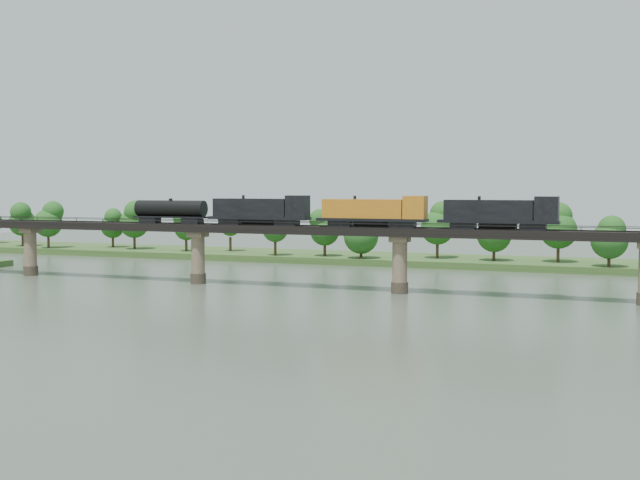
% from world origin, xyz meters
% --- Properties ---
extents(ground, '(400.00, 400.00, 0.00)m').
position_xyz_m(ground, '(0.00, 0.00, 0.00)').
color(ground, '#384637').
rests_on(ground, ground).
extents(far_bank, '(300.00, 24.00, 1.60)m').
position_xyz_m(far_bank, '(0.00, 85.00, 0.80)').
color(far_bank, '#2E4F1F').
rests_on(far_bank, ground).
extents(bridge, '(236.00, 30.00, 11.50)m').
position_xyz_m(bridge, '(0.00, 30.00, 5.46)').
color(bridge, '#473A2D').
rests_on(bridge, ground).
extents(bridge_superstructure, '(220.00, 4.90, 0.75)m').
position_xyz_m(bridge_superstructure, '(0.00, 30.00, 11.79)').
color(bridge_superstructure, black).
rests_on(bridge_superstructure, bridge).
extents(far_treeline, '(289.06, 17.54, 13.60)m').
position_xyz_m(far_treeline, '(-8.21, 80.52, 8.83)').
color(far_treeline, '#382619').
rests_on(far_treeline, far_bank).
extents(freight_train, '(80.45, 3.13, 5.54)m').
position_xyz_m(freight_train, '(-12.28, 30.00, 14.14)').
color(freight_train, black).
rests_on(freight_train, bridge).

